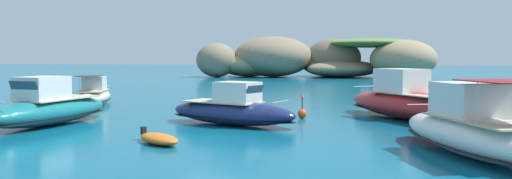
% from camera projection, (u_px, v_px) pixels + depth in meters
% --- Properties ---
extents(ground_plane, '(400.00, 400.00, 0.00)m').
position_uv_depth(ground_plane, '(205.00, 139.00, 22.23)').
color(ground_plane, '#0C5B7A').
extents(islet_large, '(25.73, 20.83, 7.06)m').
position_uv_depth(islet_large, '(358.00, 60.00, 89.12)').
color(islet_large, '#84755B').
rests_on(islet_large, ground).
extents(islet_small, '(23.98, 20.11, 7.52)m').
position_uv_depth(islet_small, '(260.00, 59.00, 91.62)').
color(islet_small, '#84755B').
rests_on(islet_small, ground).
extents(motorboat_white, '(6.10, 9.57, 2.89)m').
position_uv_depth(motorboat_white, '(473.00, 131.00, 18.34)').
color(motorboat_white, white).
rests_on(motorboat_white, ground).
extents(motorboat_navy, '(8.31, 4.73, 2.35)m').
position_uv_depth(motorboat_navy, '(232.00, 110.00, 26.71)').
color(motorboat_navy, navy).
rests_on(motorboat_navy, ground).
extents(motorboat_teal, '(3.46, 9.17, 2.65)m').
position_uv_depth(motorboat_teal, '(48.00, 109.00, 26.66)').
color(motorboat_teal, '#19727A').
rests_on(motorboat_teal, ground).
extents(motorboat_cream, '(4.71, 7.67, 2.31)m').
position_uv_depth(motorboat_cream, '(94.00, 95.00, 37.73)').
color(motorboat_cream, beige).
rests_on(motorboat_cream, ground).
extents(motorboat_red, '(8.53, 9.89, 2.98)m').
position_uv_depth(motorboat_red, '(406.00, 102.00, 29.28)').
color(motorboat_red, red).
rests_on(motorboat_red, ground).
extents(dinghy_tender, '(2.75, 2.42, 0.58)m').
position_uv_depth(dinghy_tender, '(159.00, 139.00, 20.86)').
color(dinghy_tender, orange).
rests_on(dinghy_tender, ground).
extents(channel_buoy, '(0.56, 0.56, 1.48)m').
position_uv_depth(channel_buoy, '(302.00, 113.00, 29.55)').
color(channel_buoy, '#E54C19').
rests_on(channel_buoy, ground).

